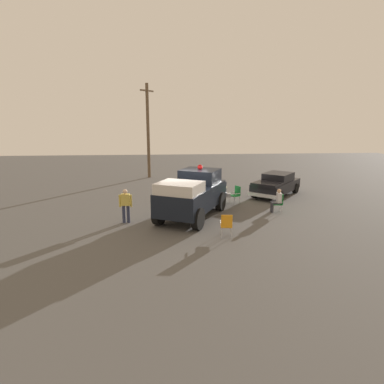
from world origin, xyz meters
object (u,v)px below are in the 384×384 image
(vintage_fire_truck, at_px, (194,193))
(lawn_chair_near_truck, at_px, (279,202))
(classic_hot_rod, at_px, (276,184))
(traffic_cone, at_px, (181,197))
(lawn_chair_by_car, at_px, (226,224))
(utility_pole, at_px, (148,130))
(spectator_seated, at_px, (277,200))
(lawn_chair_spare, at_px, (236,193))
(spectator_standing, at_px, (126,204))

(vintage_fire_truck, bearing_deg, lawn_chair_near_truck, -175.99)
(classic_hot_rod, distance_m, traffic_cone, 6.50)
(lawn_chair_by_car, height_order, utility_pole, utility_pole)
(vintage_fire_truck, relative_size, spectator_seated, 4.88)
(lawn_chair_by_car, height_order, spectator_seated, spectator_seated)
(vintage_fire_truck, xyz_separation_m, spectator_seated, (-4.56, -0.34, -0.50))
(lawn_chair_spare, height_order, spectator_standing, spectator_standing)
(lawn_chair_near_truck, relative_size, lawn_chair_spare, 1.00)
(lawn_chair_spare, height_order, traffic_cone, lawn_chair_spare)
(lawn_chair_near_truck, height_order, spectator_standing, spectator_standing)
(lawn_chair_near_truck, distance_m, traffic_cone, 5.85)
(lawn_chair_by_car, bearing_deg, vintage_fire_truck, -70.70)
(vintage_fire_truck, distance_m, traffic_cone, 3.07)
(classic_hot_rod, height_order, lawn_chair_spare, classic_hot_rod)
(spectator_standing, relative_size, utility_pole, 0.21)
(classic_hot_rod, distance_m, spectator_seated, 4.09)
(classic_hot_rod, height_order, lawn_chair_by_car, classic_hot_rod)
(classic_hot_rod, xyz_separation_m, spectator_standing, (9.17, 5.16, 0.22))
(lawn_chair_by_car, bearing_deg, lawn_chair_spare, -105.76)
(vintage_fire_truck, height_order, lawn_chair_near_truck, vintage_fire_truck)
(vintage_fire_truck, distance_m, lawn_chair_spare, 3.79)
(vintage_fire_truck, bearing_deg, lawn_chair_by_car, 109.30)
(classic_hot_rod, xyz_separation_m, spectator_seated, (1.22, 3.90, -0.05))
(lawn_chair_near_truck, relative_size, utility_pole, 0.13)
(lawn_chair_by_car, distance_m, spectator_seated, 4.97)
(lawn_chair_by_car, xyz_separation_m, spectator_standing, (4.53, -2.34, 0.37))
(vintage_fire_truck, relative_size, spectator_standing, 3.76)
(lawn_chair_by_car, distance_m, utility_pole, 15.94)
(lawn_chair_by_car, bearing_deg, traffic_cone, -74.54)
(vintage_fire_truck, bearing_deg, classic_hot_rod, -143.72)
(spectator_standing, bearing_deg, traffic_cone, -126.67)
(vintage_fire_truck, xyz_separation_m, traffic_cone, (0.56, -2.88, -0.89))
(traffic_cone, bearing_deg, spectator_seated, 153.62)
(classic_hot_rod, relative_size, lawn_chair_by_car, 4.42)
(classic_hot_rod, height_order, lawn_chair_near_truck, classic_hot_rod)
(lawn_chair_near_truck, xyz_separation_m, lawn_chair_by_car, (3.55, 3.59, 0.00))
(classic_hot_rod, height_order, spectator_standing, spectator_standing)
(utility_pole, bearing_deg, spectator_standing, 87.70)
(lawn_chair_spare, bearing_deg, classic_hot_rod, -150.06)
(lawn_chair_spare, relative_size, utility_pole, 0.13)
(spectator_seated, bearing_deg, lawn_chair_spare, -50.36)
(classic_hot_rod, xyz_separation_m, utility_pole, (8.66, -7.52, 3.30))
(vintage_fire_truck, height_order, utility_pole, utility_pole)
(lawn_chair_by_car, distance_m, lawn_chair_spare, 5.99)
(lawn_chair_near_truck, relative_size, spectator_standing, 0.61)
(lawn_chair_spare, distance_m, spectator_standing, 7.06)
(lawn_chair_spare, bearing_deg, lawn_chair_near_truck, 131.45)
(vintage_fire_truck, height_order, spectator_seated, vintage_fire_truck)
(lawn_chair_near_truck, bearing_deg, utility_pole, -56.50)
(traffic_cone, bearing_deg, lawn_chair_by_car, 105.46)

